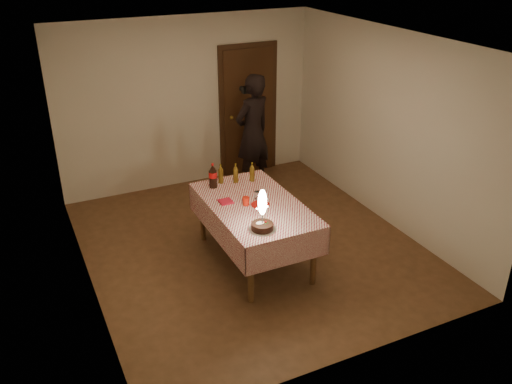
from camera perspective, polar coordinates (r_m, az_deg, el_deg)
ground at (r=7.02m, az=-0.55°, el=-5.69°), size 4.00×4.50×0.01m
room_shell at (r=6.39m, az=-0.62°, el=7.46°), size 4.04×4.54×2.62m
dining_table at (r=6.40m, az=-0.19°, el=-2.03°), size 1.02×1.72×0.78m
birthday_cake at (r=5.74m, az=0.67°, el=-2.78°), size 0.30×0.30×0.47m
red_plate at (r=6.32m, az=0.48°, el=-1.32°), size 0.22×0.22×0.01m
red_cup at (r=6.30m, az=-1.07°, el=-0.96°), size 0.08×0.08×0.10m
clear_cup at (r=6.45m, az=0.12°, el=-0.32°), size 0.07×0.07×0.09m
napkin_stack at (r=6.38m, az=-3.21°, el=-1.01°), size 0.15×0.15×0.02m
cola_bottle at (r=6.71m, az=-4.56°, el=1.70°), size 0.10×0.10×0.32m
amber_bottle_left at (r=6.84m, az=-3.74°, el=1.88°), size 0.06×0.06×0.26m
amber_bottle_right at (r=6.88m, az=-0.42°, el=2.08°), size 0.06×0.06×0.26m
amber_bottle_mid at (r=6.85m, az=-2.16°, el=1.95°), size 0.06×0.06×0.26m
photographer at (r=8.29m, az=-0.36°, el=6.30°), size 0.76×0.62×1.80m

